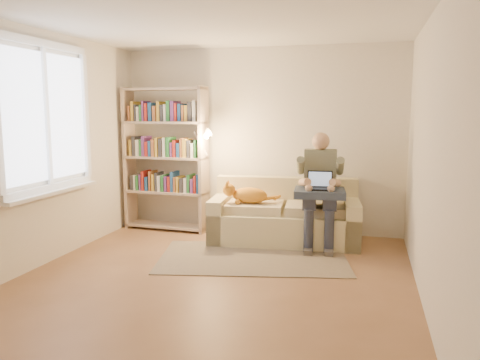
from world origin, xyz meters
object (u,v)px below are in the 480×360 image
(sofa, at_px, (284,219))
(bookshelf, at_px, (166,152))
(person, at_px, (320,184))
(cat, at_px, (248,195))
(laptop, at_px, (321,184))

(sofa, bearing_deg, bookshelf, 169.12)
(bookshelf, bearing_deg, sofa, -2.85)
(person, height_order, cat, person)
(person, relative_size, cat, 2.06)
(sofa, relative_size, person, 1.38)
(bookshelf, bearing_deg, laptop, -7.71)
(person, bearing_deg, laptop, -86.34)
(laptop, relative_size, bookshelf, 0.16)
(person, bearing_deg, sofa, 161.65)
(sofa, height_order, cat, sofa)
(cat, bearing_deg, sofa, 14.73)
(person, relative_size, bookshelf, 0.70)
(person, distance_m, bookshelf, 2.26)
(person, height_order, bookshelf, bookshelf)
(sofa, xyz_separation_m, person, (0.46, -0.10, 0.51))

